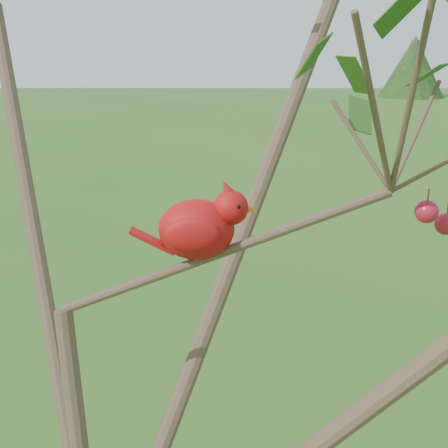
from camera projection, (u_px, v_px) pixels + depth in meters
name	position (u px, v px, depth m)	size (l,w,h in m)	color
crabapple_tree	(79.00, 249.00, 0.92)	(2.35, 2.05, 2.95)	#3B2B1F
cardinal	(201.00, 226.00, 1.01)	(0.23, 0.12, 0.16)	red
distant_trees	(227.00, 75.00, 25.05)	(40.33, 14.93, 3.32)	#3B2B1F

